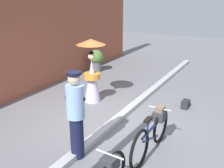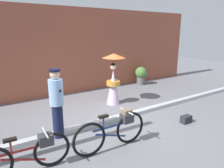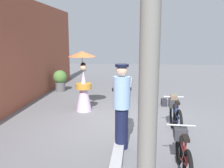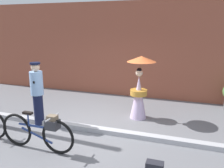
% 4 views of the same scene
% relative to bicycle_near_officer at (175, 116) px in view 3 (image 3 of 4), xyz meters
% --- Properties ---
extents(ground_plane, '(30.00, 30.00, 0.00)m').
position_rel_bicycle_near_officer_xyz_m(ground_plane, '(0.58, 1.23, -0.45)').
color(ground_plane, slate).
extents(sidewalk_curb, '(14.00, 0.20, 0.12)m').
position_rel_bicycle_near_officer_xyz_m(sidewalk_curb, '(0.58, 1.23, -0.39)').
color(sidewalk_curb, '#B2B2B7').
rests_on(sidewalk_curb, ground_plane).
extents(bicycle_near_officer, '(1.82, 0.48, 0.85)m').
position_rel_bicycle_near_officer_xyz_m(bicycle_near_officer, '(0.00, 0.00, 0.00)').
color(bicycle_near_officer, black).
rests_on(bicycle_near_officer, ground_plane).
extents(bicycle_far_side, '(1.73, 0.48, 0.78)m').
position_rel_bicycle_near_officer_xyz_m(bicycle_far_side, '(-1.80, 0.15, -0.05)').
color(bicycle_far_side, black).
rests_on(bicycle_far_side, ground_plane).
extents(person_officer, '(0.34, 0.38, 1.72)m').
position_rel_bicycle_near_officer_xyz_m(person_officer, '(-0.87, 1.19, 0.48)').
color(person_officer, '#141938').
rests_on(person_officer, ground_plane).
extents(person_with_parasol, '(0.83, 0.83, 1.83)m').
position_rel_bicycle_near_officer_xyz_m(person_with_parasol, '(1.64, 2.51, 0.49)').
color(person_with_parasol, silver).
rests_on(person_with_parasol, ground_plane).
extents(potted_plant_by_door, '(0.58, 0.56, 0.89)m').
position_rel_bicycle_near_officer_xyz_m(potted_plant_by_door, '(4.34, 4.09, 0.06)').
color(potted_plant_by_door, '#59595B').
rests_on(potted_plant_by_door, ground_plane).
extents(backpack_on_pavement, '(0.32, 0.19, 0.21)m').
position_rel_bicycle_near_officer_xyz_m(backpack_on_pavement, '(2.49, -0.03, -0.34)').
color(backpack_on_pavement, '#26262D').
rests_on(backpack_on_pavement, ground_plane).
extents(utility_pole, '(0.18, 0.18, 4.80)m').
position_rel_bicycle_near_officer_xyz_m(utility_pole, '(-3.39, 0.80, 1.95)').
color(utility_pole, slate).
rests_on(utility_pole, ground_plane).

